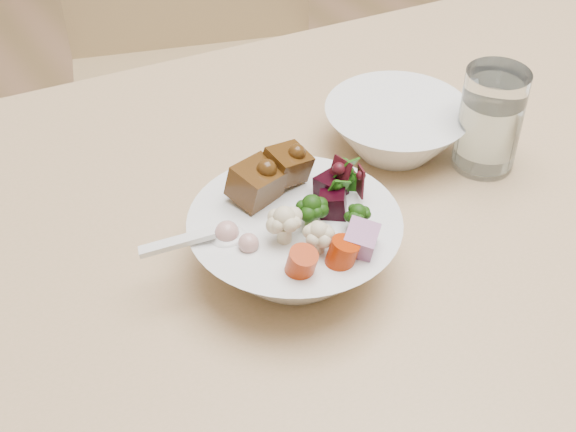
% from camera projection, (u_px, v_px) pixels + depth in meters
% --- Properties ---
extents(chair_far, '(0.55, 0.55, 0.93)m').
position_uv_depth(chair_far, '(200.00, 53.00, 1.34)').
color(chair_far, tan).
rests_on(chair_far, ground).
extents(food_bowl, '(0.19, 0.19, 0.10)m').
position_uv_depth(food_bowl, '(295.00, 238.00, 0.71)').
color(food_bowl, white).
rests_on(food_bowl, dining_table).
extents(soup_spoon, '(0.09, 0.05, 0.02)m').
position_uv_depth(soup_spoon, '(216.00, 239.00, 0.67)').
color(soup_spoon, white).
rests_on(soup_spoon, food_bowl).
extents(water_glass, '(0.06, 0.06, 0.11)m').
position_uv_depth(water_glass, '(489.00, 124.00, 0.81)').
color(water_glass, white).
rests_on(water_glass, dining_table).
extents(side_bowl, '(0.15, 0.15, 0.05)m').
position_uv_depth(side_bowl, '(396.00, 129.00, 0.85)').
color(side_bowl, white).
rests_on(side_bowl, dining_table).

